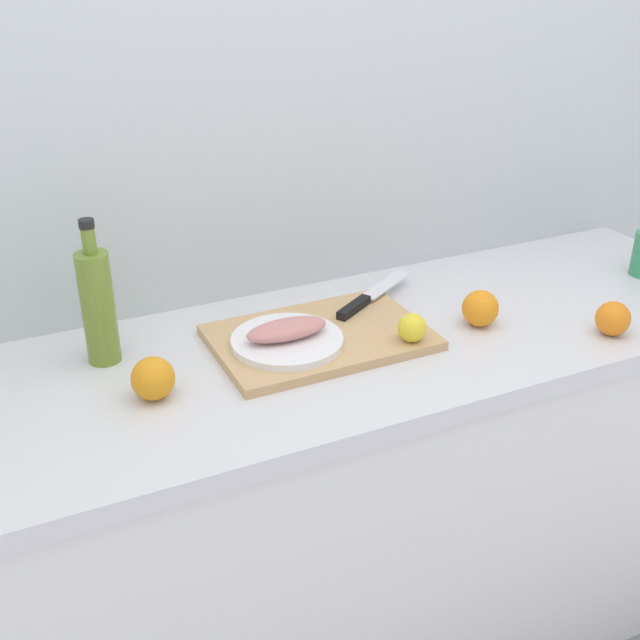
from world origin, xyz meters
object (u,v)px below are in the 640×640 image
Objects in this scene: chef_knife at (366,299)px; lemon_0 at (412,328)px; white_plate at (287,341)px; olive_oil_bottle at (98,305)px; fish_fillet at (287,329)px; orange_0 at (613,319)px; cutting_board at (320,337)px.

lemon_0 is (-0.00, -0.20, 0.02)m from chef_knife.
olive_oil_bottle reaches higher than white_plate.
fish_fillet is 0.68m from orange_0.
fish_fillet is (0.00, 0.00, 0.03)m from white_plate.
olive_oil_bottle is at bearing 159.06° from fish_fillet.
olive_oil_bottle is (-0.34, 0.13, 0.07)m from fish_fillet.
white_plate is at bearing -20.94° from olive_oil_bottle.
lemon_0 is 0.43m from orange_0.
cutting_board is at bearing 157.80° from orange_0.
white_plate is at bearing -159.44° from fish_fillet.
olive_oil_bottle is 4.04× the size of orange_0.
chef_knife reaches higher than white_plate.
cutting_board is at bearing 10.40° from fish_fillet.
cutting_board is at bearing 178.15° from chef_knife.
chef_knife is at bearing 89.12° from lemon_0.
fish_fillet is 2.89× the size of lemon_0.
lemon_0 is at bearing -21.99° from white_plate.
cutting_board is 0.61m from orange_0.
cutting_board is 0.09m from fish_fillet.
fish_fillet is at bearing -169.60° from cutting_board.
white_plate is 1.33× the size of fish_fillet.
orange_0 is (0.41, -0.32, 0.01)m from chef_knife.
chef_knife is 3.63× the size of orange_0.
white_plate is 0.77× the size of olive_oil_bottle.
orange_0 is at bearing -16.52° from lemon_0.
white_plate is (-0.08, -0.01, 0.02)m from cutting_board.
lemon_0 is at bearing -21.99° from fish_fillet.
fish_fillet reaches higher than white_plate.
chef_knife is at bearing -2.51° from olive_oil_bottle.
orange_0 is at bearing -22.20° from cutting_board.
orange_0 reaches higher than cutting_board.
olive_oil_bottle reaches higher than fish_fillet.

